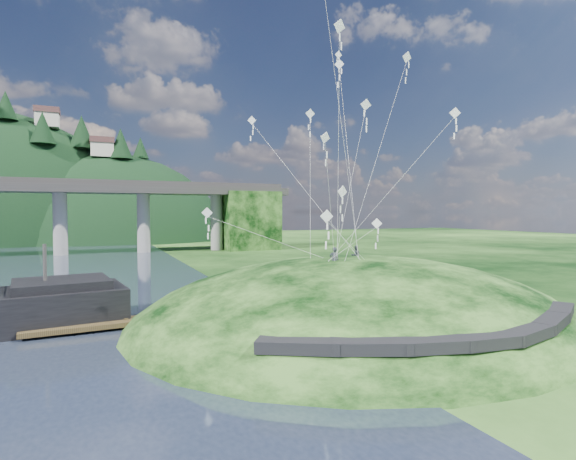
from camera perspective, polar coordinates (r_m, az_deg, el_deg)
name	(u,v)px	position (r m, az deg, el deg)	size (l,w,h in m)	color
ground	(269,339)	(30.70, -2.46, -13.72)	(320.00, 320.00, 0.00)	black
grass_hill	(356,340)	(36.30, 8.58, -13.67)	(36.00, 32.00, 13.00)	black
footpath	(466,333)	(26.13, 21.69, -12.01)	(22.29, 5.84, 0.83)	black
bridge	(0,205)	(98.90, -32.76, 2.66)	(160.00, 11.00, 15.00)	#2D2B2B
wooden_dock	(126,322)	(35.59, -19.88, -10.90)	(13.74, 3.02, 0.97)	#342815
kite_flyers	(347,246)	(34.97, 7.47, -2.04)	(3.90, 2.65, 1.91)	#252932
kite_swarm	(336,123)	(33.91, 6.13, 13.34)	(15.76, 15.63, 20.09)	white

